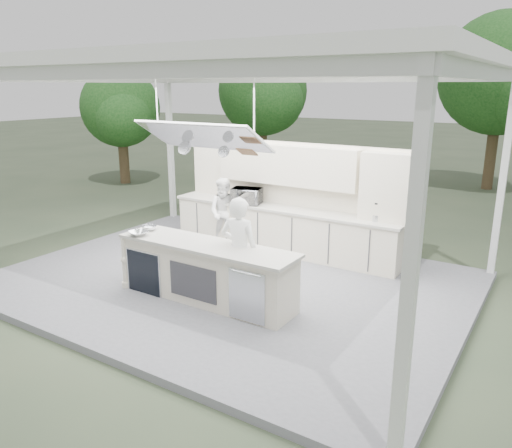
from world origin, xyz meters
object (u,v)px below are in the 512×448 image
Objects in this scene: head_chef at (239,251)px; back_counter at (282,229)px; sous_chef at (225,213)px; demo_island at (205,272)px.

back_counter is at bearing -82.15° from head_chef.
back_counter is 2.94× the size of head_chef.
head_chef is 2.95m from sous_chef.
head_chef is at bearing 22.31° from demo_island.
demo_island and back_counter have the same top height.
head_chef reaches higher than back_counter.
demo_island is at bearing -80.55° from sous_chef.
back_counter is (-0.18, 2.81, 0.00)m from demo_island.
sous_chef is at bearing -56.87° from head_chef.
demo_island is at bearing -86.37° from back_counter.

